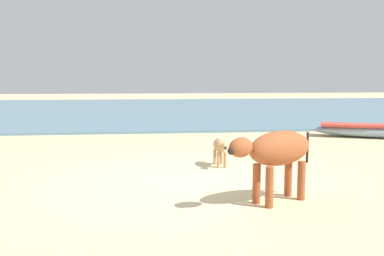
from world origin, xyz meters
name	(u,v)px	position (x,y,z in m)	size (l,w,h in m)	color
ground	(187,181)	(0.00, 0.00, 0.00)	(80.00, 80.00, 0.00)	#CCB789
sea_water	(157,109)	(0.00, 16.51, 0.04)	(60.00, 20.00, 0.08)	slate
fishing_boat_1	(379,131)	(6.29, 4.79, 0.22)	(3.87, 2.22, 0.59)	#8CA5B7
cow_adult_rust	(277,151)	(1.17, -1.43, 0.76)	(1.52, 1.08, 1.06)	#9E4C28
calf_near_tan	(220,147)	(0.80, 1.21, 0.41)	(0.27, 0.88, 0.57)	tan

